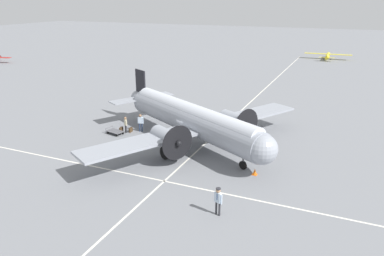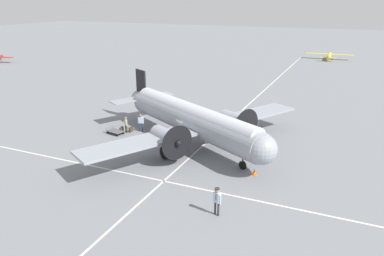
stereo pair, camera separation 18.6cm
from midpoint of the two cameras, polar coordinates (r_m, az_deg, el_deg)
name	(u,v)px [view 2 (the right image)]	position (r m, az deg, el deg)	size (l,w,h in m)	color
ground_plane	(192,144)	(34.81, 0.15, -2.50)	(300.00, 300.00, 0.00)	slate
apron_line_eastwest	(203,146)	(34.43, 1.77, -2.76)	(120.00, 0.16, 0.01)	silver
apron_line_northsouth	(151,178)	(28.62, -6.03, -7.65)	(0.16, 120.00, 0.01)	silver
airliner_main	(195,120)	(33.68, 0.55, 1.21)	(20.98, 18.97, 5.62)	#9399A3
crew_foreground	(217,198)	(23.56, 4.06, -10.63)	(0.40, 0.60, 1.87)	#2D2D33
passenger_boarding	(126,123)	(38.10, -9.92, 0.78)	(0.38, 0.47, 1.66)	#2D2D33
ramp_agent	(141,121)	(38.15, -7.68, 1.09)	(0.32, 0.60, 1.83)	navy
suitcase_near_door	(122,130)	(38.51, -10.55, -0.23)	(0.52, 0.15, 0.58)	#47331E
suitcase_upright_spare	(131,130)	(38.41, -9.15, -0.26)	(0.51, 0.16, 0.51)	#47331E
baggage_cart	(115,131)	(38.12, -11.48, -0.50)	(1.38, 1.91, 0.56)	#56565B
light_aircraft_taxiing	(329,56)	(89.36, 20.25, 10.30)	(7.41, 10.02, 1.94)	yellow
traffic_cone	(254,172)	(29.32, 9.66, -6.62)	(0.39, 0.39, 0.52)	orange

